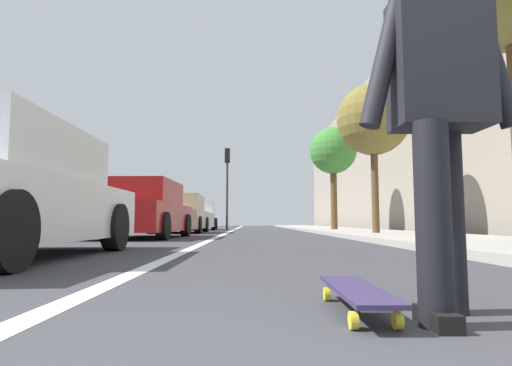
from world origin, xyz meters
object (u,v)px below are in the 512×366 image
(skater_person, at_px, (439,102))
(parked_car_mid, at_px, (142,211))
(street_tree_mid, at_px, (373,120))
(parked_car_end, at_px, (198,217))
(parked_car_far, at_px, (180,215))
(street_tree_far, at_px, (333,152))
(traffic_light, at_px, (227,174))
(skateboard, at_px, (356,292))

(skater_person, bearing_deg, parked_car_mid, 21.67)
(street_tree_mid, bearing_deg, parked_car_mid, 98.90)
(parked_car_mid, bearing_deg, street_tree_mid, -81.10)
(parked_car_end, bearing_deg, skater_person, -170.08)
(skater_person, height_order, parked_car_far, skater_person)
(parked_car_mid, height_order, parked_car_far, parked_car_mid)
(parked_car_mid, height_order, street_tree_far, street_tree_far)
(parked_car_mid, distance_m, parked_car_end, 11.75)
(street_tree_mid, bearing_deg, traffic_light, 23.74)
(street_tree_far, bearing_deg, parked_car_far, 103.73)
(traffic_light, bearing_deg, street_tree_far, -135.92)
(skateboard, height_order, parked_car_mid, parked_car_mid)
(parked_car_far, xyz_separation_m, parked_car_end, (6.20, 0.06, 0.01))
(skateboard, relative_size, street_tree_mid, 0.19)
(skateboard, distance_m, parked_car_end, 21.18)
(parked_car_mid, xyz_separation_m, parked_car_far, (5.55, -0.07, -0.01))
(skateboard, distance_m, street_tree_mid, 11.12)
(parked_car_end, distance_m, street_tree_far, 8.40)
(street_tree_mid, bearing_deg, skateboard, 163.06)
(parked_car_far, xyz_separation_m, street_tree_far, (1.56, -6.37, 2.78))
(skateboard, xyz_separation_m, parked_car_mid, (9.15, 3.35, 0.62))
(skateboard, bearing_deg, parked_car_mid, 20.11)
(skater_person, xyz_separation_m, parked_car_end, (21.05, 3.68, -0.23))
(parked_car_far, height_order, parked_car_end, parked_car_end)
(traffic_light, bearing_deg, parked_car_mid, 172.86)
(skateboard, xyz_separation_m, street_tree_mid, (10.16, -3.09, 3.30))
(skater_person, height_order, traffic_light, traffic_light)
(parked_car_far, bearing_deg, traffic_light, -12.34)
(parked_car_end, bearing_deg, skateboard, -170.93)
(skateboard, height_order, skater_person, skater_person)
(skateboard, relative_size, street_tree_far, 0.18)
(street_tree_mid, bearing_deg, street_tree_far, 0.00)
(traffic_light, bearing_deg, skateboard, -175.12)
(skater_person, relative_size, street_tree_far, 0.36)
(street_tree_far, bearing_deg, parked_car_mid, 137.82)
(parked_car_mid, xyz_separation_m, parked_car_end, (11.75, -0.01, -0.00))
(parked_car_end, xyz_separation_m, traffic_light, (0.43, -1.51, 2.39))
(parked_car_end, distance_m, street_tree_mid, 12.81)
(skateboard, relative_size, skater_person, 0.51)
(parked_car_mid, xyz_separation_m, street_tree_far, (7.11, -6.44, 2.77))
(street_tree_mid, relative_size, street_tree_far, 0.98)
(parked_car_far, height_order, street_tree_far, street_tree_far)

